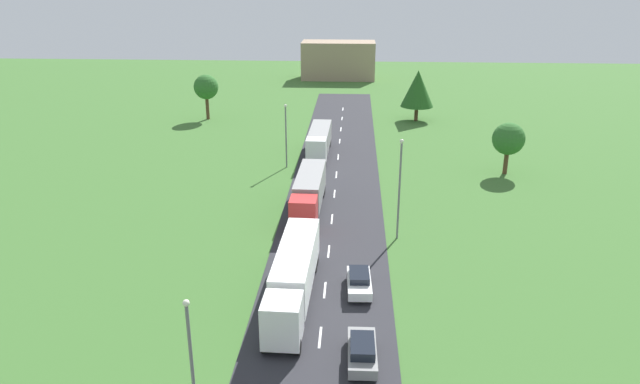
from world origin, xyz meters
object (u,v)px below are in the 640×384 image
truck_third (319,141)px  distant_building (338,60)px  truck_second (309,192)px  truck_lead (294,275)px  lamppost_third (286,132)px  lamppost_second (400,185)px  tree_oak (206,87)px  car_second (362,351)px  lamppost_lead (191,357)px  tree_birch (509,139)px  tree_pine (418,89)px  car_third (359,282)px

truck_third → distant_building: distant_building is taller
truck_second → truck_third: truck_second is taller
truck_lead → lamppost_third: lamppost_third is taller
lamppost_second → lamppost_third: (-12.22, 19.84, -0.71)m
truck_third → distant_building: (0.71, 59.61, 2.00)m
tree_oak → car_second: bearing=-68.5°
lamppost_lead → lamppost_second: bearing=63.2°
truck_lead → distant_building: distant_building is taller
tree_oak → tree_birch: size_ratio=1.17×
lamppost_third → truck_second: bearing=-74.8°
tree_birch → tree_pine: bearing=107.0°
truck_third → car_third: bearing=-81.6°
car_third → lamppost_third: 30.94m
truck_second → lamppost_second: size_ratio=1.33×
lamppost_third → tree_pine: 31.16m
car_third → lamppost_second: 11.07m
tree_pine → tree_birch: bearing=-73.0°
lamppost_second → truck_third: bearing=109.0°
car_second → tree_pine: tree_pine is taller
tree_oak → distant_building: distant_building is taller
lamppost_third → tree_oak: bearing=122.7°
truck_second → lamppost_third: 14.81m
tree_birch → distant_building: (-21.75, 65.43, -0.17)m
tree_pine → tree_oak: bearing=-178.3°
truck_lead → tree_birch: size_ratio=2.22×
truck_second → tree_pine: size_ratio=1.52×
truck_second → car_third: size_ratio=2.87×
truck_lead → tree_pine: size_ratio=1.70×
truck_second → distant_building: size_ratio=0.76×
car_third → truck_second: bearing=107.8°
truck_second → lamppost_second: (8.38, -5.72, 2.96)m
car_third → tree_pine: 55.75m
tree_oak → lamppost_lead: bearing=-77.0°
car_third → tree_pine: (9.39, 54.78, 4.32)m
tree_oak → tree_birch: (41.80, -25.22, -0.95)m
car_second → distant_building: 102.70m
truck_second → tree_birch: bearing=30.6°
lamppost_lead → tree_oak: lamppost_lead is taller
truck_second → lamppost_lead: lamppost_lead is taller
truck_second → tree_pine: 42.06m
lamppost_lead → distant_building: size_ratio=0.47×
truck_lead → car_third: size_ratio=3.20×
car_second → lamppost_third: 39.24m
truck_lead → truck_third: truck_lead is taller
lamppost_second → tree_pine: lamppost_second is taller
lamppost_lead → lamppost_third: bearing=90.2°
tree_birch → tree_oak: bearing=148.9°
truck_second → tree_pine: tree_pine is taller
truck_second → truck_third: size_ratio=1.05×
lamppost_third → tree_birch: bearing=-2.0°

